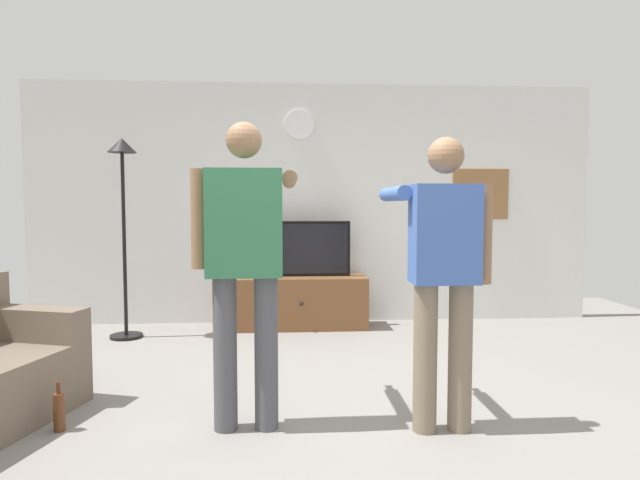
# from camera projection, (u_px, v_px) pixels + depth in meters

# --- Properties ---
(ground_plane) EXTENTS (8.40, 8.40, 0.00)m
(ground_plane) POSITION_uv_depth(u_px,v_px,m) (341.00, 424.00, 3.27)
(ground_plane) COLOR gray
(back_wall) EXTENTS (6.40, 0.10, 2.70)m
(back_wall) POSITION_uv_depth(u_px,v_px,m) (314.00, 204.00, 6.12)
(back_wall) COLOR silver
(back_wall) RESTS_ON ground_plane
(tv_stand) EXTENTS (1.43, 0.50, 0.56)m
(tv_stand) POSITION_uv_depth(u_px,v_px,m) (301.00, 302.00, 5.83)
(tv_stand) COLOR brown
(tv_stand) RESTS_ON ground_plane
(television) EXTENTS (1.09, 0.07, 0.60)m
(television) POSITION_uv_depth(u_px,v_px,m) (300.00, 249.00, 5.83)
(television) COLOR black
(television) RESTS_ON tv_stand
(wall_clock) EXTENTS (0.33, 0.03, 0.33)m
(wall_clock) POSITION_uv_depth(u_px,v_px,m) (300.00, 125.00, 5.99)
(wall_clock) COLOR white
(framed_picture) EXTENTS (0.65, 0.04, 0.58)m
(framed_picture) POSITION_uv_depth(u_px,v_px,m) (480.00, 194.00, 6.18)
(framed_picture) COLOR olive
(floor_lamp) EXTENTS (0.32, 0.32, 2.00)m
(floor_lamp) POSITION_uv_depth(u_px,v_px,m) (123.00, 196.00, 5.30)
(floor_lamp) COLOR black
(floor_lamp) RESTS_ON ground_plane
(person_standing_nearer_lamp) EXTENTS (0.62, 0.78, 1.82)m
(person_standing_nearer_lamp) POSITION_uv_depth(u_px,v_px,m) (245.00, 255.00, 3.14)
(person_standing_nearer_lamp) COLOR #4C4C51
(person_standing_nearer_lamp) RESTS_ON ground_plane
(person_standing_nearer_couch) EXTENTS (0.56, 0.78, 1.73)m
(person_standing_nearer_couch) POSITION_uv_depth(u_px,v_px,m) (443.00, 267.00, 3.12)
(person_standing_nearer_couch) COLOR #7A6B56
(person_standing_nearer_couch) RESTS_ON ground_plane
(beverage_bottle) EXTENTS (0.07, 0.07, 0.30)m
(beverage_bottle) POSITION_uv_depth(u_px,v_px,m) (59.00, 411.00, 3.16)
(beverage_bottle) COLOR #592D19
(beverage_bottle) RESTS_ON ground_plane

